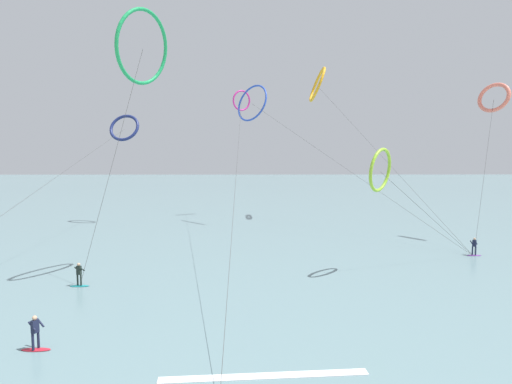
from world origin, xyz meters
TOP-DOWN VIEW (x-y plane):
  - sea_water at (0.00, 105.60)m, footprint 400.00×200.00m
  - surfer_crimson at (-10.58, 12.84)m, footprint 1.40×0.70m
  - surfer_teal at (-12.57, 22.48)m, footprint 1.40×0.63m
  - surfer_violet at (20.45, 31.21)m, footprint 1.40×0.73m
  - kite_magenta at (-1.88, 57.05)m, footprint 2.95×50.76m
  - kite_navy at (-17.80, 50.51)m, footprint 4.44×43.39m
  - kite_coral at (25.75, 38.28)m, footprint 6.85×8.85m
  - kite_cobalt at (-0.23, 49.44)m, footprint 23.22×20.76m
  - kite_amber at (9.27, 54.41)m, footprint 12.43×25.94m
  - kite_emerald at (-8.33, 25.00)m, footprint 6.06×5.47m
  - kite_lime at (9.58, 25.14)m, footprint 12.30×7.59m
  - wave_crest_far at (0.26, 10.38)m, footprint 8.85×1.12m

SIDE VIEW (x-z plane):
  - sea_water at x=0.00m, z-range 0.00..0.08m
  - wave_crest_far at x=0.26m, z-range 0.00..0.12m
  - surfer_crimson at x=-10.58m, z-range -0.03..1.67m
  - surfer_teal at x=-12.57m, z-range -0.03..1.67m
  - surfer_violet at x=20.45m, z-range -0.03..1.67m
  - kite_lime at x=9.58m, z-range 3.26..13.25m
  - kite_navy at x=-17.80m, z-range 5.63..20.83m
  - kite_coral at x=25.75m, z-range 6.96..24.25m
  - kite_cobalt at x=-0.23m, z-range 6.95..25.96m
  - kite_emerald at x=-8.33m, z-range 7.31..27.37m
  - kite_magenta at x=-1.88m, z-range 8.03..27.48m
  - kite_amber at x=9.27m, z-range 8.59..30.95m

